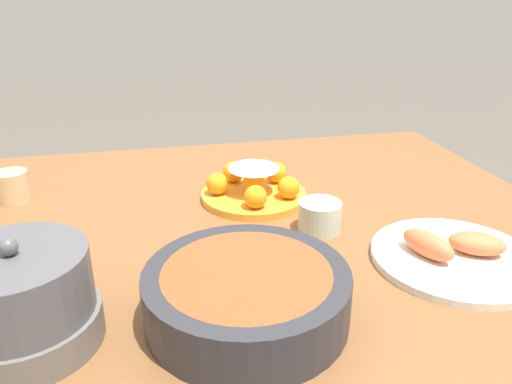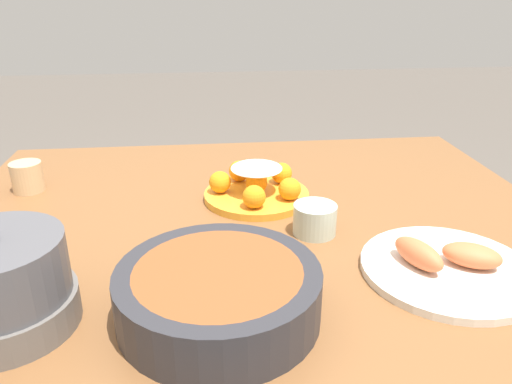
# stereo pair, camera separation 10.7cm
# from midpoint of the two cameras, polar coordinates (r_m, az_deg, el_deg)

# --- Properties ---
(dining_table) EXTENTS (1.28, 1.06, 0.71)m
(dining_table) POSITION_cam_midpoint_polar(r_m,az_deg,el_deg) (1.07, 2.80, -7.29)
(dining_table) COLOR brown
(dining_table) RESTS_ON ground_plane
(cake_plate) EXTENTS (0.24, 0.24, 0.08)m
(cake_plate) POSITION_cam_midpoint_polar(r_m,az_deg,el_deg) (1.12, 2.78, 0.52)
(cake_plate) COLOR gold
(cake_plate) RESTS_ON dining_table
(serving_bowl) EXTENTS (0.30, 0.30, 0.08)m
(serving_bowl) POSITION_cam_midpoint_polar(r_m,az_deg,el_deg) (0.73, -0.08, -11.47)
(serving_bowl) COLOR #2D2D33
(serving_bowl) RESTS_ON dining_table
(seafood_platter) EXTENTS (0.29, 0.29, 0.06)m
(seafood_platter) POSITION_cam_midpoint_polar(r_m,az_deg,el_deg) (0.93, 24.17, -7.78)
(seafood_platter) COLOR silver
(seafood_platter) RESTS_ON dining_table
(cup_near) EXTENTS (0.07, 0.07, 0.07)m
(cup_near) POSITION_cam_midpoint_polar(r_m,az_deg,el_deg) (1.26, -22.53, 1.56)
(cup_near) COLOR #DBB27F
(cup_near) RESTS_ON dining_table
(cup_far) EXTENTS (0.08, 0.08, 0.06)m
(cup_far) POSITION_cam_midpoint_polar(r_m,az_deg,el_deg) (0.98, 9.84, -3.17)
(cup_far) COLOR beige
(cup_far) RESTS_ON dining_table
(warming_pot) EXTENTS (0.20, 0.20, 0.16)m
(warming_pot) POSITION_cam_midpoint_polar(r_m,az_deg,el_deg) (0.77, -23.74, -9.87)
(warming_pot) COLOR #66605B
(warming_pot) RESTS_ON dining_table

